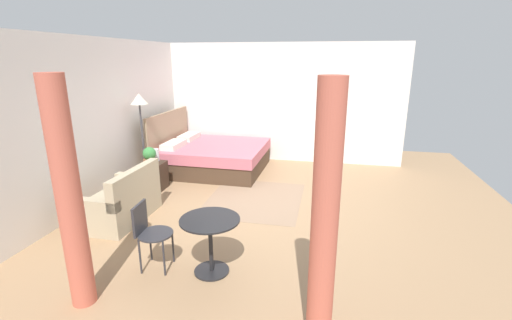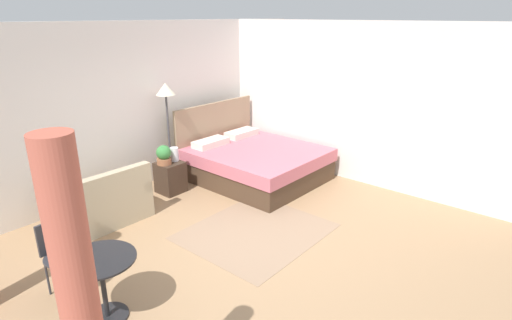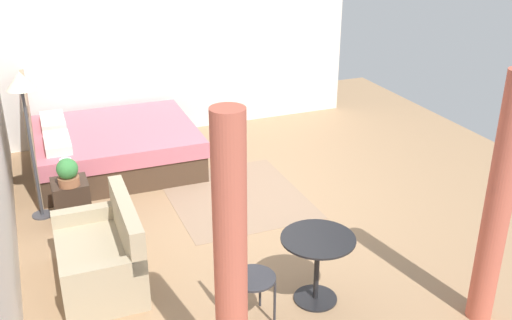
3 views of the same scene
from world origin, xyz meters
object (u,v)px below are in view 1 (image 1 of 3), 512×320
(potted_plant, at_px, (150,156))
(balcony_table, at_px, (210,235))
(floor_lamp, at_px, (140,107))
(bed, at_px, (212,156))
(cafe_chair_near_window, at_px, (149,229))
(nightstand, at_px, (154,176))
(couch, at_px, (122,202))
(vase, at_px, (155,155))

(potted_plant, height_order, balcony_table, potted_plant)
(floor_lamp, relative_size, balcony_table, 2.58)
(bed, bearing_deg, potted_plant, 155.18)
(bed, height_order, cafe_chair_near_window, bed)
(nightstand, bearing_deg, balcony_table, -140.70)
(couch, bearing_deg, balcony_table, -120.25)
(nightstand, relative_size, floor_lamp, 0.30)
(nightstand, height_order, vase, vase)
(nightstand, distance_m, balcony_table, 3.13)
(vase, relative_size, balcony_table, 0.34)
(nightstand, bearing_deg, floor_lamp, 49.34)
(cafe_chair_near_window, bearing_deg, balcony_table, -85.73)
(bed, xyz_separation_m, nightstand, (-1.40, 0.69, -0.06))
(balcony_table, height_order, cafe_chair_near_window, cafe_chair_near_window)
(nightstand, distance_m, vase, 0.40)
(bed, distance_m, balcony_table, 4.03)
(balcony_table, bearing_deg, nightstand, 39.30)
(nightstand, distance_m, floor_lamp, 1.36)
(nightstand, xyz_separation_m, potted_plant, (-0.10, 0.01, 0.43))
(bed, relative_size, floor_lamp, 1.25)
(bed, height_order, couch, bed)
(bed, distance_m, vase, 1.49)
(couch, distance_m, floor_lamp, 2.13)
(floor_lamp, bearing_deg, couch, -163.23)
(potted_plant, relative_size, floor_lamp, 0.18)
(cafe_chair_near_window, bearing_deg, bed, 7.94)
(cafe_chair_near_window, bearing_deg, vase, 25.41)
(floor_lamp, bearing_deg, potted_plant, -139.41)
(bed, distance_m, cafe_chair_near_window, 3.92)
(potted_plant, bearing_deg, bed, -24.82)
(nightstand, height_order, balcony_table, balcony_table)
(balcony_table, bearing_deg, bed, 18.64)
(couch, xyz_separation_m, balcony_table, (-1.06, -1.82, 0.19))
(nightstand, bearing_deg, cafe_chair_near_window, -153.54)
(vase, height_order, floor_lamp, floor_lamp)
(couch, xyz_separation_m, cafe_chair_near_window, (-1.12, -1.08, 0.22))
(vase, relative_size, cafe_chair_near_window, 0.29)
(potted_plant, relative_size, cafe_chair_near_window, 0.40)
(bed, xyz_separation_m, balcony_table, (-3.82, -1.29, 0.16))
(potted_plant, xyz_separation_m, balcony_table, (-2.32, -1.98, -0.21))
(floor_lamp, bearing_deg, cafe_chair_near_window, -150.37)
(vase, height_order, balcony_table, vase)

